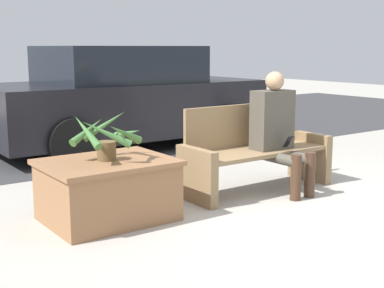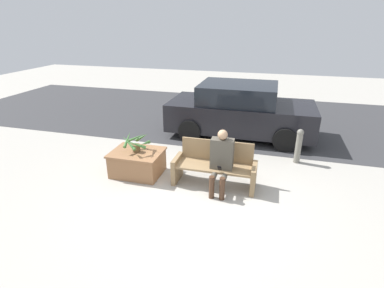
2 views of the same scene
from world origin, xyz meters
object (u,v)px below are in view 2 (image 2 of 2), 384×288
bench (215,166)px  parked_car (240,111)px  potted_plant (136,143)px  bollard_post (299,145)px  person_seated (221,159)px  planter_box (137,162)px

bench → parked_car: size_ratio=0.41×
bench → potted_plant: size_ratio=2.77×
bench → parked_car: (0.11, 2.98, 0.33)m
bollard_post → parked_car: bearing=136.1°
bench → potted_plant: bearing=-179.2°
bench → parked_car: parked_car is taller
person_seated → parked_car: 3.17m
bench → planter_box: (-1.69, -0.02, -0.12)m
person_seated → parked_car: size_ratio=0.30×
person_seated → potted_plant: size_ratio=2.05×
potted_plant → parked_car: parked_car is taller
parked_car → planter_box: bearing=-121.0°
planter_box → bollard_post: bollard_post is taller
planter_box → potted_plant: potted_plant is taller
bench → person_seated: 0.36m
bench → potted_plant: 1.72m
potted_plant → parked_car: bearing=59.1°
bench → person_seated: person_seated is taller
planter_box → parked_car: 3.53m
planter_box → potted_plant: 0.45m
person_seated → bollard_post: bearing=47.7°
person_seated → bollard_post: (1.52, 1.67, -0.22)m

